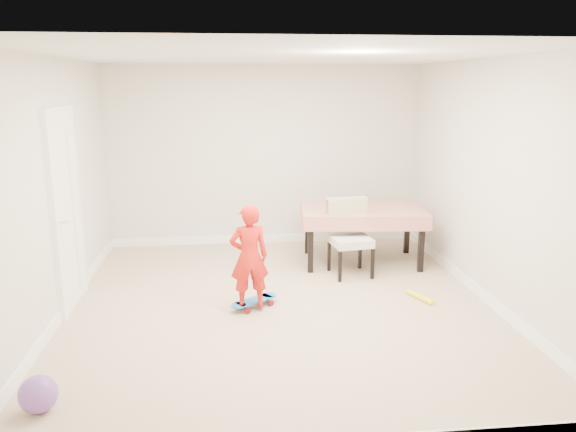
{
  "coord_description": "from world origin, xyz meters",
  "views": [
    {
      "loc": [
        -0.53,
        -5.62,
        2.35
      ],
      "look_at": [
        0.1,
        0.2,
        0.95
      ],
      "focal_mm": 35.0,
      "sensor_mm": 36.0,
      "label": 1
    }
  ],
  "objects": [
    {
      "name": "ground",
      "position": [
        0.0,
        0.0,
        0.0
      ],
      "size": [
        5.0,
        5.0,
        0.0
      ],
      "primitive_type": "plane",
      "color": "tan",
      "rests_on": "ground"
    },
    {
      "name": "ceiling",
      "position": [
        0.0,
        0.0,
        2.58
      ],
      "size": [
        4.5,
        5.0,
        0.04
      ],
      "primitive_type": "cube",
      "color": "silver",
      "rests_on": "wall_back"
    },
    {
      "name": "wall_back",
      "position": [
        0.0,
        2.48,
        1.3
      ],
      "size": [
        4.5,
        0.04,
        2.6
      ],
      "primitive_type": "cube",
      "color": "beige",
      "rests_on": "ground"
    },
    {
      "name": "wall_front",
      "position": [
        0.0,
        -2.48,
        1.3
      ],
      "size": [
        4.5,
        0.04,
        2.6
      ],
      "primitive_type": "cube",
      "color": "beige",
      "rests_on": "ground"
    },
    {
      "name": "wall_left",
      "position": [
        -2.23,
        0.0,
        1.3
      ],
      "size": [
        0.04,
        5.0,
        2.6
      ],
      "primitive_type": "cube",
      "color": "beige",
      "rests_on": "ground"
    },
    {
      "name": "wall_right",
      "position": [
        2.23,
        0.0,
        1.3
      ],
      "size": [
        0.04,
        5.0,
        2.6
      ],
      "primitive_type": "cube",
      "color": "beige",
      "rests_on": "ground"
    },
    {
      "name": "door",
      "position": [
        -2.22,
        0.3,
        1.02
      ],
      "size": [
        0.11,
        0.94,
        2.11
      ],
      "primitive_type": "cube",
      "color": "white",
      "rests_on": "ground"
    },
    {
      "name": "baseboard_back",
      "position": [
        0.0,
        2.49,
        0.06
      ],
      "size": [
        4.5,
        0.02,
        0.12
      ],
      "primitive_type": "cube",
      "color": "white",
      "rests_on": "ground"
    },
    {
      "name": "baseboard_left",
      "position": [
        -2.24,
        0.0,
        0.06
      ],
      "size": [
        0.02,
        5.0,
        0.12
      ],
      "primitive_type": "cube",
      "color": "white",
      "rests_on": "ground"
    },
    {
      "name": "baseboard_right",
      "position": [
        2.24,
        0.0,
        0.06
      ],
      "size": [
        0.02,
        5.0,
        0.12
      ],
      "primitive_type": "cube",
      "color": "white",
      "rests_on": "ground"
    },
    {
      "name": "dining_table",
      "position": [
        1.21,
        1.41,
        0.37
      ],
      "size": [
        1.67,
        1.14,
        0.74
      ],
      "primitive_type": null,
      "rotation": [
        0.0,
        0.0,
        -0.09
      ],
      "color": "red",
      "rests_on": "ground"
    },
    {
      "name": "dining_chair",
      "position": [
        0.96,
        0.92,
        0.47
      ],
      "size": [
        0.6,
        0.66,
        0.95
      ],
      "primitive_type": null,
      "rotation": [
        0.0,
        0.0,
        0.14
      ],
      "color": "white",
      "rests_on": "ground"
    },
    {
      "name": "skateboard",
      "position": [
        -0.29,
        0.01,
        0.04
      ],
      "size": [
        0.59,
        0.51,
        0.09
      ],
      "primitive_type": null,
      "rotation": [
        0.0,
        0.0,
        0.62
      ],
      "color": "blue",
      "rests_on": "ground"
    },
    {
      "name": "child",
      "position": [
        -0.33,
        -0.08,
        0.56
      ],
      "size": [
        0.44,
        0.32,
        1.11
      ],
      "primitive_type": "imported",
      "rotation": [
        0.0,
        0.0,
        3.27
      ],
      "color": "red",
      "rests_on": "ground"
    },
    {
      "name": "balloon",
      "position": [
        -1.94,
        -1.78,
        0.14
      ],
      "size": [
        0.28,
        0.28,
        0.28
      ],
      "primitive_type": "sphere",
      "color": "purple",
      "rests_on": "ground"
    },
    {
      "name": "foam_toy",
      "position": [
        1.55,
        0.02,
        0.03
      ],
      "size": [
        0.21,
        0.39,
        0.06
      ],
      "primitive_type": "cylinder",
      "rotation": [
        1.57,
        0.0,
        0.41
      ],
      "color": "#FFF61A",
      "rests_on": "ground"
    }
  ]
}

